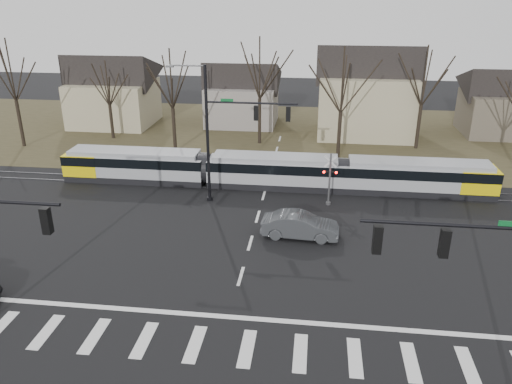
# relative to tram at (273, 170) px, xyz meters

# --- Properties ---
(ground) EXTENTS (140.00, 140.00, 0.00)m
(ground) POSITION_rel_tram_xyz_m (-0.52, -16.00, -1.44)
(ground) COLOR black
(grass_verge) EXTENTS (140.00, 28.00, 0.01)m
(grass_verge) POSITION_rel_tram_xyz_m (-0.52, 16.00, -1.43)
(grass_verge) COLOR #38331E
(grass_verge) RESTS_ON ground
(crosswalk) EXTENTS (27.00, 2.60, 0.01)m
(crosswalk) POSITION_rel_tram_xyz_m (-0.52, -20.00, -1.43)
(crosswalk) COLOR silver
(crosswalk) RESTS_ON ground
(stop_line) EXTENTS (28.00, 0.35, 0.01)m
(stop_line) POSITION_rel_tram_xyz_m (-0.52, -17.80, -1.43)
(stop_line) COLOR silver
(stop_line) RESTS_ON ground
(lane_dashes) EXTENTS (0.18, 30.00, 0.01)m
(lane_dashes) POSITION_rel_tram_xyz_m (-0.52, -0.00, -1.43)
(lane_dashes) COLOR silver
(lane_dashes) RESTS_ON ground
(rail_pair) EXTENTS (90.00, 1.52, 0.06)m
(rail_pair) POSITION_rel_tram_xyz_m (-0.52, -0.20, -1.41)
(rail_pair) COLOR #59595E
(rail_pair) RESTS_ON ground
(tram) EXTENTS (34.77, 2.58, 2.64)m
(tram) POSITION_rel_tram_xyz_m (0.00, 0.00, 0.00)
(tram) COLOR gray
(tram) RESTS_ON ground
(sedan) EXTENTS (2.30, 5.19, 1.65)m
(sedan) POSITION_rel_tram_xyz_m (2.58, -8.75, -0.61)
(sedan) COLOR #3E4044
(sedan) RESTS_ON ground
(signal_pole_near_right) EXTENTS (6.72, 0.44, 8.00)m
(signal_pole_near_right) POSITION_rel_tram_xyz_m (9.60, -22.00, 3.73)
(signal_pole_near_right) COLOR black
(signal_pole_near_right) RESTS_ON ground
(signal_pole_far) EXTENTS (9.28, 0.44, 10.20)m
(signal_pole_far) POSITION_rel_tram_xyz_m (-2.93, -3.50, 4.26)
(signal_pole_far) COLOR black
(signal_pole_far) RESTS_ON ground
(rail_crossing_signal) EXTENTS (1.08, 0.36, 4.00)m
(rail_crossing_signal) POSITION_rel_tram_xyz_m (4.48, -3.21, 0.45)
(rail_crossing_signal) COLOR #59595B
(rail_crossing_signal) RESTS_ON ground
(tree_row) EXTENTS (59.20, 7.20, 10.00)m
(tree_row) POSITION_rel_tram_xyz_m (1.48, 10.00, 3.56)
(tree_row) COLOR black
(tree_row) RESTS_ON ground
(house_a) EXTENTS (9.72, 8.64, 8.60)m
(house_a) POSITION_rel_tram_xyz_m (-20.52, 18.00, 3.03)
(house_a) COLOR tan
(house_a) RESTS_ON ground
(house_b) EXTENTS (8.64, 7.56, 7.65)m
(house_b) POSITION_rel_tram_xyz_m (-5.52, 20.00, 2.53)
(house_b) COLOR gray
(house_b) RESTS_ON ground
(house_c) EXTENTS (10.80, 8.64, 10.10)m
(house_c) POSITION_rel_tram_xyz_m (8.48, 17.00, 3.80)
(house_c) COLOR tan
(house_c) RESTS_ON ground
(house_d) EXTENTS (8.64, 7.56, 7.65)m
(house_d) POSITION_rel_tram_xyz_m (23.48, 19.00, 2.53)
(house_d) COLOR brown
(house_d) RESTS_ON ground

